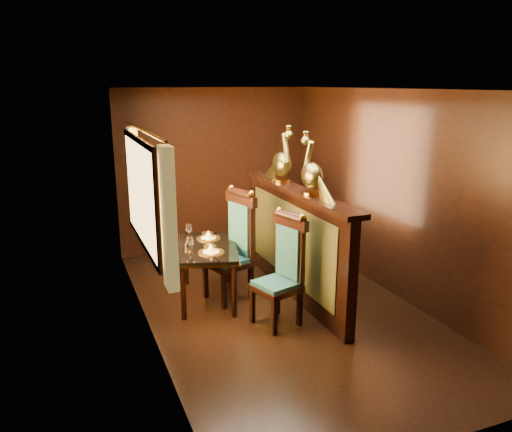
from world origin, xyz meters
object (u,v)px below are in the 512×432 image
Objects in this scene: chair_right at (236,241)px; peacock_right at (282,154)px; peacock_left at (312,164)px; dining_table at (207,251)px; chair_left at (284,265)px.

peacock_right is (0.67, 0.16, 1.01)m from chair_right.
peacock_right reaches higher than peacock_left.
chair_right is 1.90× the size of peacock_right.
peacock_left is (1.03, -0.67, 1.09)m from dining_table.
peacock_left is at bearing -59.50° from chair_right.
chair_left is at bearing -89.19° from chair_right.
dining_table is 0.96× the size of chair_right.
peacock_right is (0.00, 0.79, 0.01)m from peacock_left.
dining_table is 1.07m from chair_left.
chair_left is at bearing -153.81° from peacock_left.
chair_right is 1.23m from peacock_right.
dining_table is 0.37m from chair_right.
dining_table is at bearing 156.61° from chair_right.
peacock_right is at bearing 90.00° from peacock_left.
chair_left is (0.62, -0.87, 0.04)m from dining_table.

